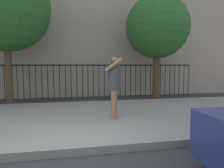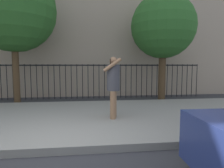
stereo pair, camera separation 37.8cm
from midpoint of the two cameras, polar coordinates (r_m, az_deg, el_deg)
ground_plane at (r=3.72m, az=-14.04°, el=-19.51°), size 60.00×60.00×0.00m
sidewalk at (r=5.76m, az=-11.31°, el=-9.59°), size 28.00×4.40×0.15m
building_facade at (r=12.40m, az=-9.39°, el=22.37°), size 28.00×4.00×10.35m
iron_fence at (r=9.28m, az=-9.68°, el=2.05°), size 12.03×0.04×1.60m
pedestrian_on_phone at (r=5.27m, az=2.48°, el=0.32°), size 0.50×0.70×1.62m
street_tree_mid at (r=9.09m, az=15.64°, el=15.57°), size 2.73×2.73×4.57m
street_tree_far at (r=8.74m, az=-25.32°, el=18.72°), size 3.20×3.20×5.25m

